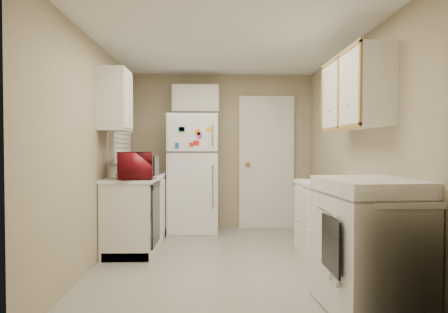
{
  "coord_description": "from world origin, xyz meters",
  "views": [
    {
      "loc": [
        -0.12,
        -4.36,
        1.27
      ],
      "look_at": [
        0.0,
        0.5,
        1.15
      ],
      "focal_mm": 32.0,
      "sensor_mm": 36.0,
      "label": 1
    }
  ],
  "objects": [
    {
      "name": "floor",
      "position": [
        0.0,
        0.0,
        0.0
      ],
      "size": [
        3.8,
        3.8,
        0.0
      ],
      "primitive_type": "plane",
      "color": "#ADABA2",
      "rests_on": "ground"
    },
    {
      "name": "ceiling",
      "position": [
        0.0,
        0.0,
        2.4
      ],
      "size": [
        3.8,
        3.8,
        0.0
      ],
      "primitive_type": "plane",
      "color": "white",
      "rests_on": "floor"
    },
    {
      "name": "wall_left",
      "position": [
        -1.4,
        0.0,
        1.2
      ],
      "size": [
        3.8,
        3.8,
        0.0
      ],
      "primitive_type": "plane",
      "color": "tan",
      "rests_on": "floor"
    },
    {
      "name": "wall_right",
      "position": [
        1.4,
        0.0,
        1.2
      ],
      "size": [
        3.8,
        3.8,
        0.0
      ],
      "primitive_type": "plane",
      "color": "tan",
      "rests_on": "floor"
    },
    {
      "name": "wall_back",
      "position": [
        0.0,
        1.9,
        1.2
      ],
      "size": [
        2.8,
        2.8,
        0.0
      ],
      "primitive_type": "plane",
      "color": "tan",
      "rests_on": "floor"
    },
    {
      "name": "wall_front",
      "position": [
        0.0,
        -1.9,
        1.2
      ],
      "size": [
        2.8,
        2.8,
        0.0
      ],
      "primitive_type": "plane",
      "color": "tan",
      "rests_on": "floor"
    },
    {
      "name": "left_counter",
      "position": [
        -1.1,
        0.9,
        0.45
      ],
      "size": [
        0.6,
        1.8,
        0.9
      ],
      "primitive_type": "cube",
      "color": "silver",
      "rests_on": "floor"
    },
    {
      "name": "dishwasher",
      "position": [
        -0.81,
        0.3,
        0.49
      ],
      "size": [
        0.03,
        0.58,
        0.72
      ],
      "primitive_type": "cube",
      "color": "black",
      "rests_on": "floor"
    },
    {
      "name": "sink",
      "position": [
        -1.1,
        1.05,
        0.86
      ],
      "size": [
        0.54,
        0.74,
        0.16
      ],
      "primitive_type": "cube",
      "color": "gray",
      "rests_on": "left_counter"
    },
    {
      "name": "microwave",
      "position": [
        -1.04,
        0.26,
        1.05
      ],
      "size": [
        0.61,
        0.44,
        0.37
      ],
      "primitive_type": "imported",
      "rotation": [
        0.0,
        0.0,
        1.84
      ],
      "color": "maroon",
      "rests_on": "left_counter"
    },
    {
      "name": "soap_bottle",
      "position": [
        -1.15,
        1.44,
        1.0
      ],
      "size": [
        0.11,
        0.11,
        0.19
      ],
      "primitive_type": "imported",
      "rotation": [
        0.0,
        0.0,
        0.27
      ],
      "color": "white",
      "rests_on": "left_counter"
    },
    {
      "name": "window_blinds",
      "position": [
        -1.36,
        1.05,
        1.6
      ],
      "size": [
        0.1,
        0.98,
        1.08
      ],
      "primitive_type": "cube",
      "color": "silver",
      "rests_on": "wall_left"
    },
    {
      "name": "upper_cabinet_left",
      "position": [
        -1.25,
        0.22,
        1.8
      ],
      "size": [
        0.3,
        0.45,
        0.7
      ],
      "primitive_type": "cube",
      "color": "silver",
      "rests_on": "wall_left"
    },
    {
      "name": "refrigerator",
      "position": [
        -0.43,
        1.51,
        0.87
      ],
      "size": [
        0.72,
        0.7,
        1.74
      ],
      "primitive_type": "cube",
      "rotation": [
        0.0,
        0.0,
        -0.0
      ],
      "color": "white",
      "rests_on": "floor"
    },
    {
      "name": "cabinet_over_fridge",
      "position": [
        -0.4,
        1.75,
        2.0
      ],
      "size": [
        0.7,
        0.3,
        0.4
      ],
      "primitive_type": "cube",
      "color": "silver",
      "rests_on": "wall_back"
    },
    {
      "name": "interior_door",
      "position": [
        0.7,
        1.86,
        1.02
      ],
      "size": [
        0.86,
        0.06,
        2.08
      ],
      "primitive_type": "cube",
      "color": "white",
      "rests_on": "floor"
    },
    {
      "name": "right_counter",
      "position": [
        1.1,
        -0.8,
        0.45
      ],
      "size": [
        0.6,
        2.0,
        0.9
      ],
      "primitive_type": "cube",
      "color": "silver",
      "rests_on": "floor"
    },
    {
      "name": "stove",
      "position": [
        1.09,
        -1.36,
        0.52
      ],
      "size": [
        0.77,
        0.91,
        1.03
      ],
      "primitive_type": "cube",
      "rotation": [
        0.0,
        0.0,
        0.09
      ],
      "color": "white",
      "rests_on": "floor"
    },
    {
      "name": "upper_cabinet_right",
      "position": [
        1.25,
        -0.5,
        1.8
      ],
      "size": [
        0.3,
        1.2,
        0.7
      ],
      "primitive_type": "cube",
      "color": "silver",
      "rests_on": "wall_right"
    }
  ]
}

